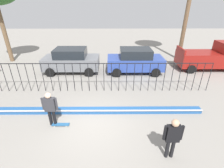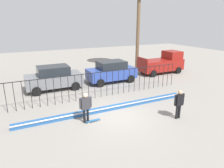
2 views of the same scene
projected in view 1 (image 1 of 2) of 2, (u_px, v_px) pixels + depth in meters
ground_plane at (92, 125)px, 7.67m from camera, size 60.00×60.00×0.00m
bowl_coping_ledge at (93, 110)px, 8.46m from camera, size 11.00×0.41×0.27m
perimeter_fence at (96, 74)px, 10.06m from camera, size 14.04×0.04×1.86m
skateboarder at (50, 106)px, 7.23m from camera, size 0.68×0.26×1.69m
skateboard at (61, 124)px, 7.59m from camera, size 0.80×0.20×0.07m
camera_operator at (173, 136)px, 5.65m from camera, size 0.68×0.26×1.69m
parked_car_gray at (71, 60)px, 12.99m from camera, size 4.30×2.12×1.90m
parked_car_blue at (135, 61)px, 12.92m from camera, size 4.30×2.12×1.90m
pickup_truck at (210, 57)px, 13.53m from camera, size 4.70×2.12×2.24m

